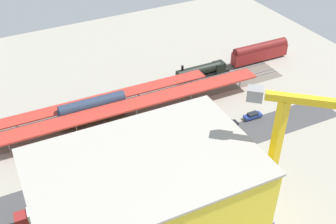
{
  "coord_description": "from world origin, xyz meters",
  "views": [
    {
      "loc": [
        29.74,
        64.23,
        62.86
      ],
      "look_at": [
        -4.08,
        -0.96,
        9.94
      ],
      "focal_mm": 44.12,
      "sensor_mm": 36.0,
      "label": 1
    }
  ],
  "objects_px": {
    "parked_car_3": "(178,142)",
    "street_tree_2": "(189,151)",
    "passenger_coach": "(260,52)",
    "construction_building": "(146,211)",
    "locomotive": "(203,71)",
    "street_tree_3": "(183,154)",
    "tower_crane": "(282,156)",
    "freight_coach_far": "(93,109)",
    "parked_car_5": "(115,162)",
    "street_tree_1": "(152,163)",
    "parked_car_0": "(253,116)",
    "parked_car_2": "(202,134)",
    "box_truck_0": "(42,214)",
    "parked_car_4": "(149,152)",
    "street_tree_4": "(55,199)",
    "traffic_light": "(196,122)",
    "platform_canopy_far": "(80,104)",
    "platform_canopy_near": "(136,103)",
    "street_tree_0": "(165,164)",
    "parked_car_1": "(229,125)"
  },
  "relations": [
    {
      "from": "locomotive",
      "to": "traffic_light",
      "type": "height_order",
      "value": "traffic_light"
    },
    {
      "from": "street_tree_3",
      "to": "traffic_light",
      "type": "height_order",
      "value": "street_tree_3"
    },
    {
      "from": "parked_car_0",
      "to": "parked_car_1",
      "type": "relative_size",
      "value": 1.05
    },
    {
      "from": "parked_car_5",
      "to": "street_tree_1",
      "type": "distance_m",
      "value": 10.54
    },
    {
      "from": "freight_coach_far",
      "to": "parked_car_5",
      "type": "distance_m",
      "value": 18.28
    },
    {
      "from": "street_tree_1",
      "to": "parked_car_5",
      "type": "bearing_deg",
      "value": -57.24
    },
    {
      "from": "locomotive",
      "to": "tower_crane",
      "type": "height_order",
      "value": "tower_crane"
    },
    {
      "from": "locomotive",
      "to": "street_tree_3",
      "type": "height_order",
      "value": "street_tree_3"
    },
    {
      "from": "platform_canopy_near",
      "to": "box_truck_0",
      "type": "relative_size",
      "value": 6.98
    },
    {
      "from": "parked_car_0",
      "to": "parked_car_4",
      "type": "bearing_deg",
      "value": 0.95
    },
    {
      "from": "parked_car_4",
      "to": "box_truck_0",
      "type": "bearing_deg",
      "value": 16.62
    },
    {
      "from": "platform_canopy_near",
      "to": "passenger_coach",
      "type": "relative_size",
      "value": 3.59
    },
    {
      "from": "passenger_coach",
      "to": "parked_car_4",
      "type": "height_order",
      "value": "passenger_coach"
    },
    {
      "from": "parked_car_0",
      "to": "parked_car_4",
      "type": "distance_m",
      "value": 29.58
    },
    {
      "from": "tower_crane",
      "to": "passenger_coach",
      "type": "bearing_deg",
      "value": -126.13
    },
    {
      "from": "parked_car_4",
      "to": "street_tree_0",
      "type": "relative_size",
      "value": 0.57
    },
    {
      "from": "parked_car_3",
      "to": "street_tree_2",
      "type": "xyz_separation_m",
      "value": [
        1.43,
        7.8,
        3.63
      ]
    },
    {
      "from": "locomotive",
      "to": "street_tree_3",
      "type": "distance_m",
      "value": 41.5
    },
    {
      "from": "parked_car_4",
      "to": "street_tree_2",
      "type": "height_order",
      "value": "street_tree_2"
    },
    {
      "from": "street_tree_1",
      "to": "freight_coach_far",
      "type": "bearing_deg",
      "value": -81.53
    },
    {
      "from": "tower_crane",
      "to": "parked_car_1",
      "type": "bearing_deg",
      "value": -110.42
    },
    {
      "from": "platform_canopy_far",
      "to": "parked_car_5",
      "type": "relative_size",
      "value": 14.64
    },
    {
      "from": "parked_car_1",
      "to": "parked_car_3",
      "type": "relative_size",
      "value": 1.01
    },
    {
      "from": "box_truck_0",
      "to": "street_tree_2",
      "type": "xyz_separation_m",
      "value": [
        -31.97,
        -0.13,
        2.71
      ]
    },
    {
      "from": "street_tree_0",
      "to": "street_tree_2",
      "type": "bearing_deg",
      "value": -169.09
    },
    {
      "from": "freight_coach_far",
      "to": "parked_car_5",
      "type": "relative_size",
      "value": 3.64
    },
    {
      "from": "freight_coach_far",
      "to": "parked_car_5",
      "type": "xyz_separation_m",
      "value": [
        1.37,
        18.06,
        -2.51
      ]
    },
    {
      "from": "passenger_coach",
      "to": "parked_car_3",
      "type": "height_order",
      "value": "passenger_coach"
    },
    {
      "from": "box_truck_0",
      "to": "parked_car_2",
      "type": "bearing_deg",
      "value": -168.94
    },
    {
      "from": "box_truck_0",
      "to": "parked_car_5",
      "type": "bearing_deg",
      "value": -155.22
    },
    {
      "from": "tower_crane",
      "to": "box_truck_0",
      "type": "height_order",
      "value": "tower_crane"
    },
    {
      "from": "tower_crane",
      "to": "street_tree_1",
      "type": "height_order",
      "value": "tower_crane"
    },
    {
      "from": "parked_car_3",
      "to": "construction_building",
      "type": "xyz_separation_m",
      "value": [
        18.63,
        23.37,
        9.84
      ]
    },
    {
      "from": "parked_car_0",
      "to": "parked_car_2",
      "type": "height_order",
      "value": "parked_car_2"
    },
    {
      "from": "locomotive",
      "to": "parked_car_2",
      "type": "distance_m",
      "value": 28.29
    },
    {
      "from": "street_tree_2",
      "to": "construction_building",
      "type": "bearing_deg",
      "value": 42.16
    },
    {
      "from": "parked_car_5",
      "to": "street_tree_4",
      "type": "bearing_deg",
      "value": 28.82
    },
    {
      "from": "construction_building",
      "to": "tower_crane",
      "type": "distance_m",
      "value": 23.99
    },
    {
      "from": "parked_car_4",
      "to": "street_tree_1",
      "type": "bearing_deg",
      "value": 71.09
    },
    {
      "from": "parked_car_2",
      "to": "parked_car_4",
      "type": "height_order",
      "value": "parked_car_2"
    },
    {
      "from": "traffic_light",
      "to": "street_tree_4",
      "type": "bearing_deg",
      "value": 13.77
    },
    {
      "from": "street_tree_0",
      "to": "parked_car_5",
      "type": "bearing_deg",
      "value": -50.72
    },
    {
      "from": "passenger_coach",
      "to": "freight_coach_far",
      "type": "relative_size",
      "value": 1.11
    },
    {
      "from": "tower_crane",
      "to": "street_tree_2",
      "type": "distance_m",
      "value": 24.78
    },
    {
      "from": "street_tree_4",
      "to": "parked_car_3",
      "type": "bearing_deg",
      "value": -165.46
    },
    {
      "from": "passenger_coach",
      "to": "street_tree_2",
      "type": "bearing_deg",
      "value": 36.1
    },
    {
      "from": "parked_car_5",
      "to": "street_tree_1",
      "type": "height_order",
      "value": "street_tree_1"
    },
    {
      "from": "passenger_coach",
      "to": "street_tree_3",
      "type": "distance_m",
      "value": 56.33
    },
    {
      "from": "platform_canopy_far",
      "to": "freight_coach_far",
      "type": "bearing_deg",
      "value": 139.14
    },
    {
      "from": "platform_canopy_near",
      "to": "street_tree_3",
      "type": "distance_m",
      "value": 22.87
    }
  ]
}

